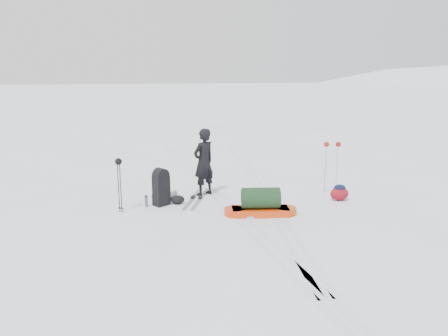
{
  "coord_description": "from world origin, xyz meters",
  "views": [
    {
      "loc": [
        -2.43,
        -10.33,
        3.35
      ],
      "look_at": [
        -0.05,
        0.04,
        0.95
      ],
      "focal_mm": 35.0,
      "sensor_mm": 36.0,
      "label": 1
    }
  ],
  "objects": [
    {
      "name": "pulk_sled",
      "position": [
        0.61,
        -0.94,
        0.25
      ],
      "size": [
        1.77,
        0.78,
        0.66
      ],
      "rotation": [
        0.0,
        0.0,
        -0.17
      ],
      "color": "red",
      "rests_on": "ground"
    },
    {
      "name": "ski_tracks",
      "position": [
        0.61,
        0.88,
        0.0
      ],
      "size": [
        3.38,
        17.97,
        0.01
      ],
      "color": "silver",
      "rests_on": "ground"
    },
    {
      "name": "expedition_rucksack",
      "position": [
        -1.57,
        0.4,
        0.44
      ],
      "size": [
        0.72,
        1.02,
        0.96
      ],
      "rotation": [
        0.0,
        0.0,
        0.57
      ],
      "color": "black",
      "rests_on": "ground"
    },
    {
      "name": "thermos_pair",
      "position": [
        -1.9,
        0.35,
        0.14
      ],
      "size": [
        0.26,
        0.22,
        0.29
      ],
      "rotation": [
        0.0,
        0.0,
        -0.15
      ],
      "color": "#5B5E63",
      "rests_on": "ground"
    },
    {
      "name": "stuff_sack",
      "position": [
        -1.19,
        0.36,
        0.11
      ],
      "size": [
        0.39,
        0.31,
        0.22
      ],
      "rotation": [
        0.0,
        0.0,
        0.13
      ],
      "color": "black",
      "rests_on": "ground"
    },
    {
      "name": "ski_poles_silver",
      "position": [
        3.06,
        0.41,
        1.21
      ],
      "size": [
        0.45,
        0.22,
        1.45
      ],
      "rotation": [
        0.0,
        0.0,
        -0.08
      ],
      "color": "#ABAEB2",
      "rests_on": "ground"
    },
    {
      "name": "touring_skis_grey",
      "position": [
        -0.65,
        0.68,
        0.02
      ],
      "size": [
        1.03,
        1.97,
        0.07
      ],
      "rotation": [
        0.0,
        0.0,
        1.19
      ],
      "color": "#989CA1",
      "rests_on": "ground"
    },
    {
      "name": "touring_skis_white",
      "position": [
        0.82,
        -0.48,
        0.01
      ],
      "size": [
        0.61,
        1.6,
        0.06
      ],
      "rotation": [
        0.0,
        0.0,
        -1.33
      ],
      "color": "silver",
      "rests_on": "ground"
    },
    {
      "name": "skier",
      "position": [
        -0.39,
        1.01,
        0.92
      ],
      "size": [
        0.8,
        0.73,
        1.83
      ],
      "primitive_type": "imported",
      "rotation": [
        0.0,
        0.0,
        3.7
      ],
      "color": "black",
      "rests_on": "ground"
    },
    {
      "name": "rope_coil",
      "position": [
        0.35,
        -0.94,
        0.03
      ],
      "size": [
        0.53,
        0.53,
        0.06
      ],
      "rotation": [
        0.0,
        0.0,
        0.11
      ],
      "color": "#63C9F0",
      "rests_on": "ground"
    },
    {
      "name": "ground",
      "position": [
        0.0,
        0.0,
        0.0
      ],
      "size": [
        200.0,
        200.0,
        0.0
      ],
      "primitive_type": "plane",
      "color": "white",
      "rests_on": "ground"
    },
    {
      "name": "ski_poles_black",
      "position": [
        -2.61,
        0.0,
        1.08
      ],
      "size": [
        0.16,
        0.16,
        1.33
      ],
      "rotation": [
        0.0,
        0.0,
        0.06
      ],
      "color": "black",
      "rests_on": "ground"
    },
    {
      "name": "small_daypack",
      "position": [
        2.99,
        -0.27,
        0.2
      ],
      "size": [
        0.49,
        0.37,
        0.42
      ],
      "rotation": [
        0.0,
        0.0,
        -0.0
      ],
      "color": "maroon",
      "rests_on": "ground"
    }
  ]
}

